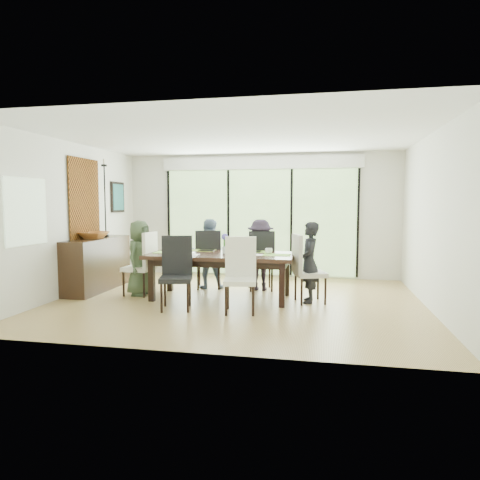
% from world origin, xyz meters
% --- Properties ---
extents(floor, '(6.00, 5.00, 0.01)m').
position_xyz_m(floor, '(0.00, 0.00, -0.01)').
color(floor, olive).
rests_on(floor, ground).
extents(ceiling, '(6.00, 5.00, 0.01)m').
position_xyz_m(ceiling, '(0.00, 0.00, 2.71)').
color(ceiling, white).
rests_on(ceiling, wall_back).
extents(wall_back, '(6.00, 0.02, 2.70)m').
position_xyz_m(wall_back, '(0.00, 2.51, 1.35)').
color(wall_back, silver).
rests_on(wall_back, floor).
extents(wall_front, '(6.00, 0.02, 2.70)m').
position_xyz_m(wall_front, '(0.00, -2.51, 1.35)').
color(wall_front, silver).
rests_on(wall_front, floor).
extents(wall_left, '(0.02, 5.00, 2.70)m').
position_xyz_m(wall_left, '(-3.01, 0.00, 1.35)').
color(wall_left, silver).
rests_on(wall_left, floor).
extents(wall_right, '(0.02, 5.00, 2.70)m').
position_xyz_m(wall_right, '(3.01, 0.00, 1.35)').
color(wall_right, beige).
rests_on(wall_right, floor).
extents(glass_doors, '(4.20, 0.02, 2.30)m').
position_xyz_m(glass_doors, '(0.00, 2.47, 1.20)').
color(glass_doors, '#598C3F').
rests_on(glass_doors, wall_back).
extents(blinds_header, '(4.40, 0.06, 0.28)m').
position_xyz_m(blinds_header, '(0.00, 2.46, 2.50)').
color(blinds_header, white).
rests_on(blinds_header, wall_back).
extents(mullion_a, '(0.05, 0.04, 2.30)m').
position_xyz_m(mullion_a, '(-2.10, 2.46, 1.20)').
color(mullion_a, black).
rests_on(mullion_a, wall_back).
extents(mullion_b, '(0.05, 0.04, 2.30)m').
position_xyz_m(mullion_b, '(-0.70, 2.46, 1.20)').
color(mullion_b, black).
rests_on(mullion_b, wall_back).
extents(mullion_c, '(0.05, 0.04, 2.30)m').
position_xyz_m(mullion_c, '(0.70, 2.46, 1.20)').
color(mullion_c, black).
rests_on(mullion_c, wall_back).
extents(mullion_d, '(0.05, 0.04, 2.30)m').
position_xyz_m(mullion_d, '(2.10, 2.46, 1.20)').
color(mullion_d, black).
rests_on(mullion_d, wall_back).
extents(side_window, '(0.02, 0.90, 1.00)m').
position_xyz_m(side_window, '(-2.97, -1.20, 1.50)').
color(side_window, '#8CAD7F').
rests_on(side_window, wall_left).
extents(deck, '(6.00, 1.80, 0.10)m').
position_xyz_m(deck, '(0.00, 3.40, -0.05)').
color(deck, brown).
rests_on(deck, ground).
extents(rail_top, '(6.00, 0.08, 0.06)m').
position_xyz_m(rail_top, '(0.00, 4.20, 0.55)').
color(rail_top, brown).
rests_on(rail_top, deck).
extents(foliage_left, '(3.20, 3.20, 3.20)m').
position_xyz_m(foliage_left, '(-1.80, 5.20, 1.44)').
color(foliage_left, '#14380F').
rests_on(foliage_left, ground).
extents(foliage_mid, '(4.00, 4.00, 4.00)m').
position_xyz_m(foliage_mid, '(0.40, 5.80, 1.80)').
color(foliage_mid, '#14380F').
rests_on(foliage_mid, ground).
extents(foliage_right, '(2.80, 2.80, 2.80)m').
position_xyz_m(foliage_right, '(2.20, 5.00, 1.26)').
color(foliage_right, '#14380F').
rests_on(foliage_right, ground).
extents(foliage_far, '(3.60, 3.60, 3.60)m').
position_xyz_m(foliage_far, '(-0.60, 6.50, 1.62)').
color(foliage_far, '#14380F').
rests_on(foliage_far, ground).
extents(table_top, '(2.46, 1.13, 0.06)m').
position_xyz_m(table_top, '(-0.31, 0.15, 0.74)').
color(table_top, black).
rests_on(table_top, floor).
extents(table_apron, '(2.26, 0.92, 0.10)m').
position_xyz_m(table_apron, '(-0.31, 0.15, 0.65)').
color(table_apron, black).
rests_on(table_apron, floor).
extents(table_leg_fl, '(0.09, 0.09, 0.71)m').
position_xyz_m(table_leg_fl, '(-1.39, -0.28, 0.35)').
color(table_leg_fl, black).
rests_on(table_leg_fl, floor).
extents(table_leg_fr, '(0.09, 0.09, 0.71)m').
position_xyz_m(table_leg_fr, '(0.77, -0.28, 0.35)').
color(table_leg_fr, black).
rests_on(table_leg_fr, floor).
extents(table_leg_bl, '(0.09, 0.09, 0.71)m').
position_xyz_m(table_leg_bl, '(-1.39, 0.58, 0.35)').
color(table_leg_bl, black).
rests_on(table_leg_bl, floor).
extents(table_leg_br, '(0.09, 0.09, 0.71)m').
position_xyz_m(table_leg_br, '(0.77, 0.58, 0.35)').
color(table_leg_br, black).
rests_on(table_leg_br, floor).
extents(chair_left_end, '(0.50, 0.50, 1.13)m').
position_xyz_m(chair_left_end, '(-1.81, 0.15, 0.56)').
color(chair_left_end, white).
rests_on(chair_left_end, floor).
extents(chair_right_end, '(0.60, 0.60, 1.13)m').
position_xyz_m(chair_right_end, '(1.19, 0.15, 0.56)').
color(chair_right_end, beige).
rests_on(chair_right_end, floor).
extents(chair_far_left, '(0.56, 0.56, 1.13)m').
position_xyz_m(chair_far_left, '(-0.76, 1.00, 0.56)').
color(chair_far_left, black).
rests_on(chair_far_left, floor).
extents(chair_far_right, '(0.57, 0.57, 1.13)m').
position_xyz_m(chair_far_right, '(0.24, 1.00, 0.56)').
color(chair_far_right, black).
rests_on(chair_far_right, floor).
extents(chair_near_left, '(0.57, 0.57, 1.13)m').
position_xyz_m(chair_near_left, '(-0.81, -0.72, 0.56)').
color(chair_near_left, black).
rests_on(chair_near_left, floor).
extents(chair_near_right, '(0.54, 0.54, 1.13)m').
position_xyz_m(chair_near_right, '(0.19, -0.72, 0.56)').
color(chair_near_right, white).
rests_on(chair_near_right, floor).
extents(person_left_end, '(0.45, 0.65, 1.32)m').
position_xyz_m(person_left_end, '(-1.79, 0.15, 0.66)').
color(person_left_end, '#405136').
rests_on(person_left_end, floor).
extents(person_right_end, '(0.42, 0.64, 1.32)m').
position_xyz_m(person_right_end, '(1.17, 0.15, 0.66)').
color(person_right_end, black).
rests_on(person_right_end, floor).
extents(person_far_left, '(0.68, 0.50, 1.32)m').
position_xyz_m(person_far_left, '(-0.76, 0.98, 0.66)').
color(person_far_left, '#788EAD').
rests_on(person_far_left, floor).
extents(person_far_right, '(0.62, 0.40, 1.32)m').
position_xyz_m(person_far_right, '(0.24, 0.98, 0.66)').
color(person_far_right, '#261D2C').
rests_on(person_far_right, floor).
extents(placemat_left, '(0.45, 0.33, 0.01)m').
position_xyz_m(placemat_left, '(-1.26, 0.15, 0.77)').
color(placemat_left, '#85C646').
rests_on(placemat_left, table_top).
extents(placemat_right, '(0.45, 0.33, 0.01)m').
position_xyz_m(placemat_right, '(0.64, 0.15, 0.77)').
color(placemat_right, '#83C145').
rests_on(placemat_right, table_top).
extents(placemat_far_l, '(0.45, 0.33, 0.01)m').
position_xyz_m(placemat_far_l, '(-0.76, 0.55, 0.77)').
color(placemat_far_l, '#92B540').
rests_on(placemat_far_l, table_top).
extents(placemat_far_r, '(0.45, 0.33, 0.01)m').
position_xyz_m(placemat_far_r, '(0.24, 0.55, 0.77)').
color(placemat_far_r, '#7AB13F').
rests_on(placemat_far_r, table_top).
extents(placemat_paper, '(0.45, 0.33, 0.01)m').
position_xyz_m(placemat_paper, '(-0.86, -0.15, 0.77)').
color(placemat_paper, white).
rests_on(placemat_paper, table_top).
extents(tablet_far_l, '(0.27, 0.18, 0.01)m').
position_xyz_m(tablet_far_l, '(-0.66, 0.50, 0.78)').
color(tablet_far_l, black).
rests_on(tablet_far_l, table_top).
extents(tablet_far_r, '(0.25, 0.17, 0.01)m').
position_xyz_m(tablet_far_r, '(0.19, 0.50, 0.78)').
color(tablet_far_r, black).
rests_on(tablet_far_r, table_top).
extents(papers, '(0.31, 0.23, 0.00)m').
position_xyz_m(papers, '(0.39, 0.10, 0.77)').
color(papers, white).
rests_on(papers, table_top).
extents(platter_base, '(0.27, 0.27, 0.02)m').
position_xyz_m(platter_base, '(-0.86, -0.15, 0.79)').
color(platter_base, white).
rests_on(platter_base, table_top).
extents(platter_snacks, '(0.21, 0.21, 0.01)m').
position_xyz_m(platter_snacks, '(-0.86, -0.15, 0.81)').
color(platter_snacks, orange).
rests_on(platter_snacks, table_top).
extents(vase, '(0.08, 0.08, 0.12)m').
position_xyz_m(vase, '(-0.26, 0.20, 0.83)').
color(vase, silver).
rests_on(vase, table_top).
extents(hyacinth_stems, '(0.04, 0.04, 0.16)m').
position_xyz_m(hyacinth_stems, '(-0.26, 0.20, 0.95)').
color(hyacinth_stems, '#337226').
rests_on(hyacinth_stems, table_top).
extents(hyacinth_blooms, '(0.11, 0.11, 0.11)m').
position_xyz_m(hyacinth_blooms, '(-0.26, 0.20, 1.06)').
color(hyacinth_blooms, '#5C4FC5').
rests_on(hyacinth_blooms, table_top).
extents(laptop, '(0.35, 0.23, 0.03)m').
position_xyz_m(laptop, '(-1.16, 0.05, 0.78)').
color(laptop, silver).
rests_on(laptop, table_top).
extents(cup_a, '(0.18, 0.18, 0.10)m').
position_xyz_m(cup_a, '(-1.01, 0.30, 0.82)').
color(cup_a, white).
rests_on(cup_a, table_top).
extents(cup_b, '(0.13, 0.13, 0.09)m').
position_xyz_m(cup_b, '(-0.16, 0.05, 0.82)').
color(cup_b, white).
rests_on(cup_b, table_top).
extents(cup_c, '(0.13, 0.13, 0.10)m').
position_xyz_m(cup_c, '(0.49, 0.25, 0.82)').
color(cup_c, white).
rests_on(cup_c, table_top).
extents(book, '(0.19, 0.24, 0.02)m').
position_xyz_m(book, '(-0.06, 0.20, 0.78)').
color(book, white).
rests_on(book, table_top).
extents(sideboard, '(0.49, 1.73, 0.97)m').
position_xyz_m(sideboard, '(-2.76, 0.42, 0.49)').
color(sideboard, black).
rests_on(sideboard, floor).
extents(bowl, '(0.51, 0.51, 0.13)m').
position_xyz_m(bowl, '(-2.76, 0.32, 1.03)').
color(bowl, '#945220').
rests_on(bowl, sideboard).
extents(candlestick_base, '(0.11, 0.11, 0.04)m').
position_xyz_m(candlestick_base, '(-2.76, 0.77, 0.99)').
color(candlestick_base, black).
rests_on(candlestick_base, sideboard).
extents(candlestick_shaft, '(0.03, 0.03, 1.35)m').
position_xyz_m(candlestick_shaft, '(-2.76, 0.77, 1.67)').
color(candlestick_shaft, black).
rests_on(candlestick_shaft, sideboard).
extents(candlestick_pan, '(0.11, 0.11, 0.03)m').
position_xyz_m(candlestick_pan, '(-2.76, 0.77, 2.34)').
color(candlestick_pan, black).
rests_on(candlestick_pan, sideboard).
extents(candle, '(0.04, 0.04, 0.11)m').
position_xyz_m(candle, '(-2.76, 0.77, 2.41)').
color(candle, silver).
rests_on(candle, sideboard).
extents(tapestry, '(0.02, 1.00, 1.50)m').
position_xyz_m(tapestry, '(-2.97, 0.40, 1.70)').
color(tapestry, brown).
rests_on(tapestry, wall_left).
extents(art_frame, '(0.03, 0.55, 0.65)m').
position_xyz_m(art_frame, '(-2.97, 1.70, 1.75)').
color(art_frame, black).
rests_on(art_frame, wall_left).
extents(art_canvas, '(0.01, 0.45, 0.55)m').
position_xyz_m(art_canvas, '(-2.95, 1.70, 1.75)').
color(art_canvas, '#1A5254').
rests_on(art_canvas, wall_left).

